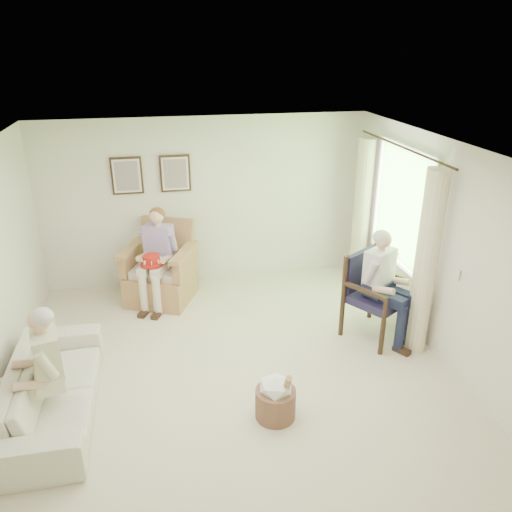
{
  "coord_description": "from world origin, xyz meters",
  "views": [
    {
      "loc": [
        -0.73,
        -4.67,
        3.6
      ],
      "look_at": [
        0.45,
        1.09,
        1.05
      ],
      "focal_mm": 35.0,
      "sensor_mm": 36.0,
      "label": 1
    }
  ],
  "objects_px": {
    "red_hat": "(152,261)",
    "wood_armchair": "(375,290)",
    "sofa": "(53,388)",
    "person_dark": "(383,279)",
    "person_wicker": "(158,251)",
    "hatbox": "(276,397)",
    "wicker_armchair": "(161,276)",
    "person_sofa": "(43,364)"
  },
  "relations": [
    {
      "from": "person_wicker",
      "to": "person_sofa",
      "type": "distance_m",
      "value": 2.64
    },
    {
      "from": "red_hat",
      "to": "sofa",
      "type": "bearing_deg",
      "value": -117.76
    },
    {
      "from": "sofa",
      "to": "person_dark",
      "type": "distance_m",
      "value": 3.99
    },
    {
      "from": "wood_armchair",
      "to": "red_hat",
      "type": "bearing_deg",
      "value": 125.21
    },
    {
      "from": "wicker_armchair",
      "to": "red_hat",
      "type": "relative_size",
      "value": 3.76
    },
    {
      "from": "red_hat",
      "to": "hatbox",
      "type": "relative_size",
      "value": 0.51
    },
    {
      "from": "wicker_armchair",
      "to": "hatbox",
      "type": "bearing_deg",
      "value": -45.58
    },
    {
      "from": "person_dark",
      "to": "person_sofa",
      "type": "distance_m",
      "value": 3.99
    },
    {
      "from": "person_wicker",
      "to": "person_sofa",
      "type": "bearing_deg",
      "value": -92.28
    },
    {
      "from": "wicker_armchair",
      "to": "sofa",
      "type": "xyz_separation_m",
      "value": [
        -1.17,
        -2.35,
        -0.07
      ]
    },
    {
      "from": "wood_armchair",
      "to": "wicker_armchair",
      "type": "bearing_deg",
      "value": 118.83
    },
    {
      "from": "person_wicker",
      "to": "hatbox",
      "type": "xyz_separation_m",
      "value": [
        1.07,
        -2.72,
        -0.6
      ]
    },
    {
      "from": "person_wicker",
      "to": "red_hat",
      "type": "height_order",
      "value": "person_wicker"
    },
    {
      "from": "person_wicker",
      "to": "person_dark",
      "type": "distance_m",
      "value": 3.14
    },
    {
      "from": "red_hat",
      "to": "person_wicker",
      "type": "bearing_deg",
      "value": 59.28
    },
    {
      "from": "red_hat",
      "to": "wood_armchair",
      "type": "bearing_deg",
      "value": -22.55
    },
    {
      "from": "hatbox",
      "to": "red_hat",
      "type": "bearing_deg",
      "value": 114.85
    },
    {
      "from": "wicker_armchair",
      "to": "red_hat",
      "type": "bearing_deg",
      "value": -83.69
    },
    {
      "from": "person_dark",
      "to": "red_hat",
      "type": "bearing_deg",
      "value": 122.14
    },
    {
      "from": "hatbox",
      "to": "person_wicker",
      "type": "bearing_deg",
      "value": 111.5
    },
    {
      "from": "wood_armchair",
      "to": "person_sofa",
      "type": "distance_m",
      "value": 4.03
    },
    {
      "from": "person_sofa",
      "to": "red_hat",
      "type": "distance_m",
      "value": 2.43
    },
    {
      "from": "wood_armchair",
      "to": "person_wicker",
      "type": "distance_m",
      "value": 3.06
    },
    {
      "from": "wicker_armchair",
      "to": "sofa",
      "type": "height_order",
      "value": "wicker_armchair"
    },
    {
      "from": "wicker_armchair",
      "to": "person_dark",
      "type": "relative_size",
      "value": 0.81
    },
    {
      "from": "wicker_armchair",
      "to": "person_wicker",
      "type": "distance_m",
      "value": 0.49
    },
    {
      "from": "wicker_armchair",
      "to": "person_wicker",
      "type": "relative_size",
      "value": 0.83
    },
    {
      "from": "wood_armchair",
      "to": "hatbox",
      "type": "relative_size",
      "value": 1.8
    },
    {
      "from": "person_sofa",
      "to": "wood_armchair",
      "type": "bearing_deg",
      "value": 90.69
    },
    {
      "from": "wicker_armchair",
      "to": "sofa",
      "type": "relative_size",
      "value": 0.57
    },
    {
      "from": "wood_armchair",
      "to": "hatbox",
      "type": "xyz_separation_m",
      "value": [
        -1.66,
        -1.37,
        -0.37
      ]
    },
    {
      "from": "person_wicker",
      "to": "hatbox",
      "type": "relative_size",
      "value": 2.3
    },
    {
      "from": "wood_armchair",
      "to": "red_hat",
      "type": "distance_m",
      "value": 3.08
    },
    {
      "from": "sofa",
      "to": "person_dark",
      "type": "relative_size",
      "value": 1.44
    },
    {
      "from": "wicker_armchair",
      "to": "person_wicker",
      "type": "xyz_separation_m",
      "value": [
        -0.0,
        -0.15,
        0.47
      ]
    },
    {
      "from": "sofa",
      "to": "red_hat",
      "type": "relative_size",
      "value": 6.64
    },
    {
      "from": "person_wicker",
      "to": "wood_armchair",
      "type": "bearing_deg",
      "value": -2.43
    },
    {
      "from": "red_hat",
      "to": "person_dark",
      "type": "bearing_deg",
      "value": -25.62
    },
    {
      "from": "person_wicker",
      "to": "person_sofa",
      "type": "relative_size",
      "value": 1.12
    },
    {
      "from": "wood_armchair",
      "to": "red_hat",
      "type": "height_order",
      "value": "wood_armchair"
    },
    {
      "from": "red_hat",
      "to": "hatbox",
      "type": "xyz_separation_m",
      "value": [
        1.18,
        -2.54,
        -0.53
      ]
    },
    {
      "from": "sofa",
      "to": "wicker_armchair",
      "type": "bearing_deg",
      "value": -26.43
    }
  ]
}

